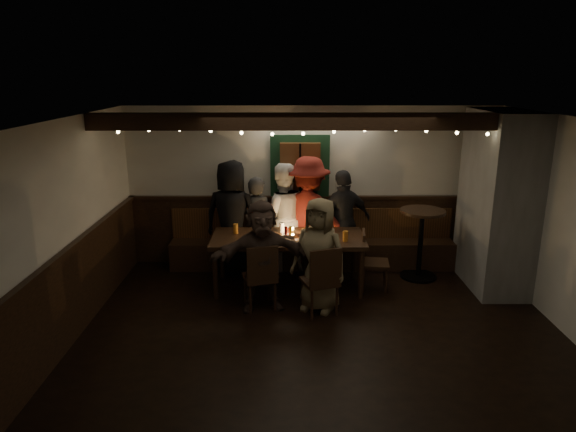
{
  "coord_description": "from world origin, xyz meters",
  "views": [
    {
      "loc": [
        -0.42,
        -5.71,
        3.11
      ],
      "look_at": [
        -0.39,
        1.6,
        1.05
      ],
      "focal_mm": 32.0,
      "sensor_mm": 36.0,
      "label": 1
    }
  ],
  "objects_px": {
    "person_a": "(232,217)",
    "person_f": "(262,256)",
    "chair_near_left": "(261,274)",
    "chair_near_right": "(322,277)",
    "person_d": "(308,215)",
    "dining_table": "(288,241)",
    "person_c": "(282,217)",
    "chair_end": "(369,257)",
    "high_top": "(421,235)",
    "person_b": "(257,224)",
    "person_g": "(319,255)"
  },
  "relations": [
    {
      "from": "chair_end",
      "to": "person_b",
      "type": "relative_size",
      "value": 0.57
    },
    {
      "from": "chair_end",
      "to": "person_f",
      "type": "distance_m",
      "value": 1.69
    },
    {
      "from": "person_b",
      "to": "chair_near_right",
      "type": "bearing_deg",
      "value": 135.76
    },
    {
      "from": "person_a",
      "to": "chair_near_left",
      "type": "bearing_deg",
      "value": 122.1
    },
    {
      "from": "chair_near_left",
      "to": "chair_near_right",
      "type": "distance_m",
      "value": 0.83
    },
    {
      "from": "dining_table",
      "to": "person_a",
      "type": "relative_size",
      "value": 1.23
    },
    {
      "from": "chair_near_right",
      "to": "person_d",
      "type": "relative_size",
      "value": 0.52
    },
    {
      "from": "person_d",
      "to": "dining_table",
      "type": "bearing_deg",
      "value": 85.38
    },
    {
      "from": "person_c",
      "to": "person_a",
      "type": "bearing_deg",
      "value": 1.13
    },
    {
      "from": "chair_near_right",
      "to": "person_f",
      "type": "xyz_separation_m",
      "value": [
        -0.79,
        0.22,
        0.22
      ]
    },
    {
      "from": "chair_end",
      "to": "person_f",
      "type": "bearing_deg",
      "value": -157.1
    },
    {
      "from": "chair_near_right",
      "to": "person_b",
      "type": "height_order",
      "value": "person_b"
    },
    {
      "from": "person_g",
      "to": "chair_end",
      "type": "bearing_deg",
      "value": 64.9
    },
    {
      "from": "person_c",
      "to": "chair_end",
      "type": "bearing_deg",
      "value": 140.31
    },
    {
      "from": "person_a",
      "to": "person_f",
      "type": "distance_m",
      "value": 1.47
    },
    {
      "from": "person_a",
      "to": "person_d",
      "type": "height_order",
      "value": "person_d"
    },
    {
      "from": "chair_near_left",
      "to": "chair_near_right",
      "type": "height_order",
      "value": "chair_near_right"
    },
    {
      "from": "person_b",
      "to": "person_g",
      "type": "height_order",
      "value": "person_g"
    },
    {
      "from": "chair_near_left",
      "to": "person_f",
      "type": "relative_size",
      "value": 0.61
    },
    {
      "from": "person_a",
      "to": "person_c",
      "type": "height_order",
      "value": "person_a"
    },
    {
      "from": "person_a",
      "to": "person_d",
      "type": "bearing_deg",
      "value": -165.86
    },
    {
      "from": "high_top",
      "to": "person_c",
      "type": "bearing_deg",
      "value": 169.84
    },
    {
      "from": "chair_near_right",
      "to": "chair_end",
      "type": "distance_m",
      "value": 1.14
    },
    {
      "from": "dining_table",
      "to": "person_d",
      "type": "xyz_separation_m",
      "value": [
        0.33,
        0.71,
        0.2
      ]
    },
    {
      "from": "chair_near_right",
      "to": "dining_table",
      "type": "bearing_deg",
      "value": 115.79
    },
    {
      "from": "high_top",
      "to": "person_d",
      "type": "distance_m",
      "value": 1.77
    },
    {
      "from": "dining_table",
      "to": "chair_near_right",
      "type": "height_order",
      "value": "dining_table"
    },
    {
      "from": "chair_near_right",
      "to": "person_d",
      "type": "height_order",
      "value": "person_d"
    },
    {
      "from": "chair_near_right",
      "to": "person_c",
      "type": "relative_size",
      "value": 0.55
    },
    {
      "from": "chair_end",
      "to": "person_b",
      "type": "height_order",
      "value": "person_b"
    },
    {
      "from": "person_b",
      "to": "person_d",
      "type": "bearing_deg",
      "value": -164.85
    },
    {
      "from": "dining_table",
      "to": "person_b",
      "type": "bearing_deg",
      "value": 124.76
    },
    {
      "from": "high_top",
      "to": "person_f",
      "type": "height_order",
      "value": "person_f"
    },
    {
      "from": "person_g",
      "to": "chair_near_right",
      "type": "bearing_deg",
      "value": -55.8
    },
    {
      "from": "chair_near_right",
      "to": "person_f",
      "type": "bearing_deg",
      "value": 164.79
    },
    {
      "from": "dining_table",
      "to": "chair_near_left",
      "type": "relative_size",
      "value": 2.4
    },
    {
      "from": "person_b",
      "to": "chair_end",
      "type": "bearing_deg",
      "value": 171.25
    },
    {
      "from": "chair_end",
      "to": "person_d",
      "type": "height_order",
      "value": "person_d"
    },
    {
      "from": "dining_table",
      "to": "high_top",
      "type": "bearing_deg",
      "value": 10.66
    },
    {
      "from": "person_c",
      "to": "person_d",
      "type": "bearing_deg",
      "value": 164.57
    },
    {
      "from": "person_d",
      "to": "chair_near_right",
      "type": "bearing_deg",
      "value": 114.46
    },
    {
      "from": "chair_near_right",
      "to": "person_d",
      "type": "xyz_separation_m",
      "value": [
        -0.12,
        1.63,
        0.39
      ]
    },
    {
      "from": "chair_end",
      "to": "high_top",
      "type": "relative_size",
      "value": 0.81
    },
    {
      "from": "chair_near_right",
      "to": "person_a",
      "type": "relative_size",
      "value": 0.53
    },
    {
      "from": "chair_end",
      "to": "person_c",
      "type": "height_order",
      "value": "person_c"
    },
    {
      "from": "person_c",
      "to": "person_f",
      "type": "bearing_deg",
      "value": 73.25
    },
    {
      "from": "chair_near_right",
      "to": "high_top",
      "type": "bearing_deg",
      "value": 39.23
    },
    {
      "from": "dining_table",
      "to": "person_c",
      "type": "distance_m",
      "value": 0.79
    },
    {
      "from": "chair_near_right",
      "to": "person_b",
      "type": "relative_size",
      "value": 0.62
    },
    {
      "from": "person_c",
      "to": "person_f",
      "type": "height_order",
      "value": "person_c"
    }
  ]
}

